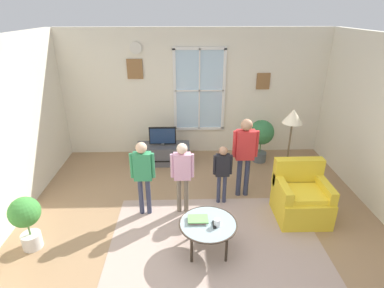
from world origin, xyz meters
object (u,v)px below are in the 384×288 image
object	(u,v)px
coffee_table	(208,225)
person_pink_shirt	(182,170)
floor_lamp	(292,125)
person_black_shirt	(222,168)
potted_plant_by_window	(261,135)
tv_stand	(163,154)
cup	(217,223)
television	(163,136)
book_stack	(198,219)
potted_plant_corner	(26,218)
person_green_shirt	(143,170)
armchair	(301,198)
person_red_shirt	(245,149)
remote_near_books	(214,225)

from	to	relation	value
coffee_table	person_pink_shirt	xyz separation A→B (m)	(-0.33, 0.87, 0.34)
floor_lamp	person_black_shirt	bearing A→B (deg)	-172.75
potted_plant_by_window	tv_stand	bearing A→B (deg)	-179.48
person_pink_shirt	cup	bearing A→B (deg)	-64.34
television	person_black_shirt	bearing A→B (deg)	-54.83
book_stack	floor_lamp	world-z (taller)	floor_lamp
potted_plant_corner	cup	bearing A→B (deg)	-3.95
person_green_shirt	person_black_shirt	xyz separation A→B (m)	(1.24, 0.26, -0.13)
armchair	person_green_shirt	distance (m)	2.46
potted_plant_corner	coffee_table	bearing A→B (deg)	-2.79
potted_plant_by_window	armchair	bearing A→B (deg)	-84.50
television	person_red_shirt	distance (m)	1.93
television	remote_near_books	size ratio (longest dim) A/B	3.91
potted_plant_corner	remote_near_books	bearing A→B (deg)	-3.73
potted_plant_by_window	remote_near_books	bearing A→B (deg)	-114.94
tv_stand	person_red_shirt	size ratio (longest dim) A/B	0.78
person_red_shirt	person_green_shirt	world-z (taller)	person_red_shirt
book_stack	cup	bearing A→B (deg)	-23.60
person_green_shirt	potted_plant_corner	world-z (taller)	person_green_shirt
television	person_pink_shirt	size ratio (longest dim) A/B	0.46
coffee_table	television	bearing A→B (deg)	105.86
armchair	coffee_table	bearing A→B (deg)	-154.86
potted_plant_by_window	person_green_shirt	bearing A→B (deg)	-141.60
person_red_shirt	person_black_shirt	xyz separation A→B (m)	(-0.39, -0.22, -0.23)
book_stack	remote_near_books	distance (m)	0.23
book_stack	cup	world-z (taller)	cup
book_stack	remote_near_books	bearing A→B (deg)	-24.47
person_green_shirt	book_stack	bearing A→B (deg)	-44.75
person_pink_shirt	person_green_shirt	distance (m)	0.59
person_green_shirt	potted_plant_corner	size ratio (longest dim) A/B	1.58
person_red_shirt	person_black_shirt	distance (m)	0.50
person_green_shirt	potted_plant_by_window	world-z (taller)	person_green_shirt
television	book_stack	xyz separation A→B (m)	(0.60, -2.53, -0.16)
cup	floor_lamp	size ratio (longest dim) A/B	0.07
floor_lamp	person_green_shirt	bearing A→B (deg)	-170.26
armchair	floor_lamp	bearing A→B (deg)	100.20
potted_plant_by_window	potted_plant_corner	world-z (taller)	potted_plant_by_window
remote_near_books	floor_lamp	world-z (taller)	floor_lamp
tv_stand	person_black_shirt	bearing A→B (deg)	-54.88
person_pink_shirt	book_stack	bearing A→B (deg)	-76.20
cup	television	bearing A→B (deg)	107.78
potted_plant_corner	tv_stand	bearing A→B (deg)	56.20
potted_plant_corner	floor_lamp	distance (m)	4.03
coffee_table	person_green_shirt	xyz separation A→B (m)	(-0.92, 0.84, 0.37)
television	cup	world-z (taller)	television
television	person_pink_shirt	bearing A→B (deg)	-76.80
potted_plant_corner	floor_lamp	world-z (taller)	floor_lamp
person_black_shirt	floor_lamp	world-z (taller)	floor_lamp
tv_stand	potted_plant_by_window	world-z (taller)	potted_plant_by_window
person_green_shirt	potted_plant_corner	xyz separation A→B (m)	(-1.46, -0.72, -0.28)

